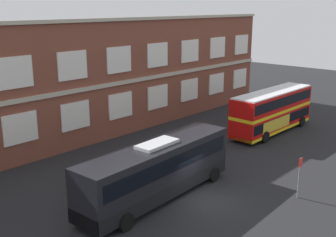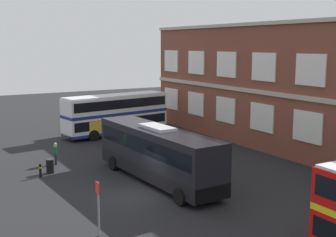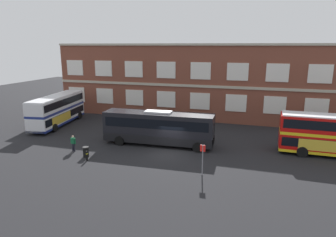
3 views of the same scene
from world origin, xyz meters
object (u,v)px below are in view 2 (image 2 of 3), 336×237
object	(u,v)px
touring_coach	(157,154)
bus_stand_flag	(98,204)
safety_bollard_west	(40,170)
station_litter_bin	(50,166)
waiting_passenger	(56,153)
double_decker_near	(116,114)

from	to	relation	value
touring_coach	bus_stand_flag	world-z (taller)	touring_coach
bus_stand_flag	safety_bollard_west	size ratio (longest dim) A/B	2.84
bus_stand_flag	station_litter_bin	xyz separation A→B (m)	(-11.75, 0.92, -1.12)
waiting_passenger	station_litter_bin	world-z (taller)	waiting_passenger
double_decker_near	waiting_passenger	bearing A→B (deg)	-46.25
station_litter_bin	safety_bollard_west	xyz separation A→B (m)	(0.64, -0.85, -0.03)
touring_coach	station_litter_bin	xyz separation A→B (m)	(-5.57, -5.68, -1.39)
waiting_passenger	double_decker_near	bearing A→B (deg)	133.75
safety_bollard_west	waiting_passenger	bearing A→B (deg)	145.57
double_decker_near	waiting_passenger	size ratio (longest dim) A/B	6.62
waiting_passenger	station_litter_bin	size ratio (longest dim) A/B	1.65
touring_coach	station_litter_bin	distance (m)	8.07
touring_coach	safety_bollard_west	distance (m)	8.30
double_decker_near	bus_stand_flag	bearing A→B (deg)	-25.59
bus_stand_flag	waiting_passenger	bearing A→B (deg)	172.02
waiting_passenger	safety_bollard_west	bearing A→B (deg)	-34.43
bus_stand_flag	station_litter_bin	distance (m)	11.84
double_decker_near	safety_bollard_west	xyz separation A→B (m)	(11.02, -10.53, -1.66)
station_litter_bin	waiting_passenger	bearing A→B (deg)	153.99
double_decker_near	touring_coach	distance (m)	16.44
double_decker_near	station_litter_bin	distance (m)	14.28
bus_stand_flag	station_litter_bin	bearing A→B (deg)	175.53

